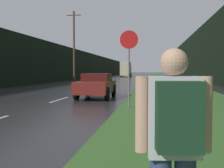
# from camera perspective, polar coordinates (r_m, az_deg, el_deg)

# --- Properties ---
(grass_verge) EXTENTS (6.00, 240.00, 0.02)m
(grass_verge) POSITION_cam_1_polar(r_m,az_deg,el_deg) (40.03, 10.49, 0.43)
(grass_verge) COLOR #386028
(grass_verge) RESTS_ON ground_plane
(lane_stripe_c) EXTENTS (0.12, 3.00, 0.01)m
(lane_stripe_c) POSITION_cam_1_polar(r_m,az_deg,el_deg) (15.43, -10.58, -3.13)
(lane_stripe_c) COLOR silver
(lane_stripe_c) RESTS_ON ground_plane
(lane_stripe_d) EXTENTS (0.12, 3.00, 0.01)m
(lane_stripe_d) POSITION_cam_1_polar(r_m,az_deg,el_deg) (22.15, -4.74, -1.34)
(lane_stripe_d) COLOR silver
(lane_stripe_d) RESTS_ON ground_plane
(lane_stripe_e) EXTENTS (0.12, 3.00, 0.01)m
(lane_stripe_e) POSITION_cam_1_polar(r_m,az_deg,el_deg) (29.00, -1.65, -0.38)
(lane_stripe_e) COLOR silver
(lane_stripe_e) RESTS_ON ground_plane
(lane_stripe_f) EXTENTS (0.12, 3.00, 0.01)m
(lane_stripe_f) POSITION_cam_1_polar(r_m,az_deg,el_deg) (35.91, 0.26, 0.21)
(lane_stripe_f) COLOR silver
(lane_stripe_f) RESTS_ON ground_plane
(treeline_far_side) EXTENTS (2.00, 140.00, 5.45)m
(treeline_far_side) POSITION_cam_1_polar(r_m,az_deg,el_deg) (52.04, -8.01, 3.95)
(treeline_far_side) COLOR black
(treeline_far_side) RESTS_ON ground_plane
(treeline_near_side) EXTENTS (2.00, 140.00, 7.74)m
(treeline_near_side) POSITION_cam_1_polar(r_m,az_deg,el_deg) (50.59, 16.90, 5.20)
(treeline_near_side) COLOR black
(treeline_near_side) RESTS_ON ground_plane
(utility_pole_far) EXTENTS (1.80, 0.24, 8.99)m
(utility_pole_far) POSITION_cam_1_polar(r_m,az_deg,el_deg) (35.76, -7.73, 7.60)
(utility_pole_far) COLOR #4C3823
(utility_pole_far) RESTS_ON ground_plane
(stop_sign) EXTENTS (0.75, 0.07, 3.22)m
(stop_sign) POSITION_cam_1_polar(r_m,az_deg,el_deg) (11.62, 3.45, 4.94)
(stop_sign) COLOR slate
(stop_sign) RESTS_ON ground_plane
(hitchhiker_with_backpack) EXTENTS (0.60, 0.45, 1.73)m
(hitchhiker_with_backpack) POSITION_cam_1_polar(r_m,az_deg,el_deg) (2.28, 12.51, -11.63)
(hitchhiker_with_backpack) COLOR navy
(hitchhiker_with_backpack) RESTS_ON ground_plane
(car_passing_near) EXTENTS (1.85, 4.11, 1.41)m
(car_passing_near) POSITION_cam_1_polar(r_m,az_deg,el_deg) (16.12, -3.17, -0.25)
(car_passing_near) COLOR maroon
(car_passing_near) RESTS_ON ground_plane
(delivery_truck) EXTENTS (2.53, 7.28, 3.77)m
(delivery_truck) POSITION_cam_1_polar(r_m,az_deg,el_deg) (72.08, 2.84, 2.99)
(delivery_truck) COLOR #6E684F
(delivery_truck) RESTS_ON ground_plane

